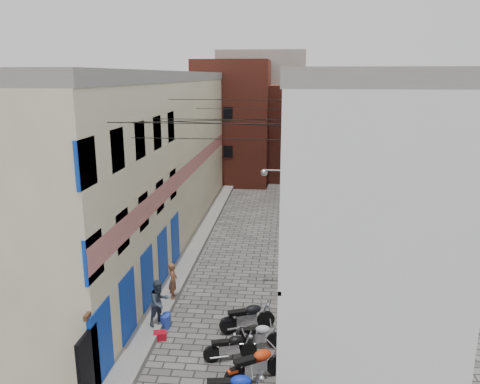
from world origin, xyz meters
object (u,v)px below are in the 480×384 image
(motorcycle_g, at_px, (247,316))
(motorcycle_e, at_px, (230,346))
(motorcycle_d, at_px, (256,363))
(person_b, at_px, (159,302))
(water_jug_far, at_px, (167,319))
(water_jug_near, at_px, (165,323))
(motorcycle_f, at_px, (257,334))
(person_a, at_px, (173,281))
(red_crate, at_px, (160,336))

(motorcycle_g, bearing_deg, motorcycle_e, -35.00)
(motorcycle_d, relative_size, motorcycle_g, 1.00)
(person_b, relative_size, water_jug_far, 3.55)
(motorcycle_e, height_order, water_jug_near, motorcycle_e)
(motorcycle_g, bearing_deg, motorcycle_f, -0.72)
(motorcycle_d, bearing_deg, person_a, -173.08)
(person_a, xyz_separation_m, water_jug_far, (0.15, -1.65, -0.75))
(water_jug_far, bearing_deg, water_jug_near, -90.00)
(motorcycle_g, distance_m, red_crate, 3.09)
(person_a, height_order, person_b, person_b)
(person_b, bearing_deg, water_jug_far, 12.58)
(motorcycle_g, height_order, person_b, person_b)
(water_jug_near, relative_size, water_jug_far, 1.07)
(person_b, bearing_deg, red_crate, -129.43)
(motorcycle_e, relative_size, person_a, 1.19)
(motorcycle_g, height_order, red_crate, motorcycle_g)
(motorcycle_d, distance_m, motorcycle_e, 1.31)
(motorcycle_f, relative_size, water_jug_near, 3.48)
(motorcycle_g, distance_m, person_b, 3.14)
(person_a, relative_size, water_jug_far, 3.14)
(red_crate, bearing_deg, person_a, 93.32)
(person_b, bearing_deg, motorcycle_e, -83.16)
(water_jug_far, relative_size, red_crate, 1.07)
(motorcycle_e, distance_m, red_crate, 2.74)
(person_a, height_order, red_crate, person_a)
(person_b, bearing_deg, person_a, 36.70)
(water_jug_near, xyz_separation_m, red_crate, (0.00, -0.68, -0.11))
(motorcycle_e, bearing_deg, motorcycle_g, 150.93)
(motorcycle_d, distance_m, person_b, 4.40)
(motorcycle_d, distance_m, motorcycle_g, 2.80)
(motorcycle_f, height_order, motorcycle_g, motorcycle_g)
(motorcycle_d, relative_size, motorcycle_e, 1.17)
(motorcycle_e, height_order, water_jug_far, motorcycle_e)
(motorcycle_g, relative_size, person_a, 1.39)
(person_b, height_order, water_jug_far, person_b)
(motorcycle_f, xyz_separation_m, person_a, (-3.51, 2.76, 0.48))
(motorcycle_g, relative_size, person_b, 1.23)
(motorcycle_e, height_order, motorcycle_f, motorcycle_e)
(motorcycle_f, relative_size, red_crate, 3.97)
(motorcycle_f, bearing_deg, person_a, -134.30)
(motorcycle_e, distance_m, motorcycle_g, 1.84)
(person_a, relative_size, red_crate, 3.35)
(person_b, height_order, red_crate, person_b)
(red_crate, bearing_deg, motorcycle_e, -20.28)
(motorcycle_d, height_order, motorcycle_e, motorcycle_d)
(motorcycle_f, height_order, water_jug_near, motorcycle_f)
(water_jug_near, distance_m, water_jug_far, 0.27)
(water_jug_near, bearing_deg, motorcycle_f, -14.23)
(motorcycle_d, relative_size, motorcycle_f, 1.17)
(red_crate, bearing_deg, motorcycle_d, -28.91)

